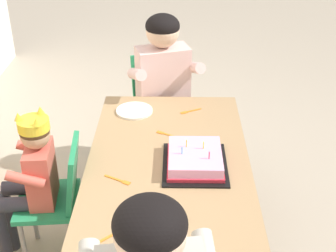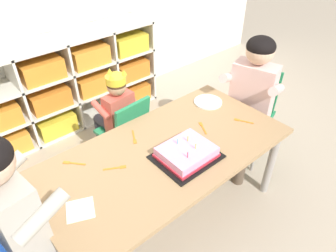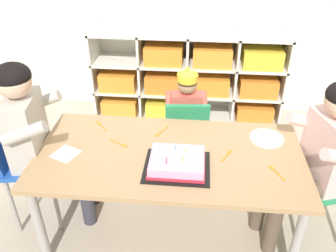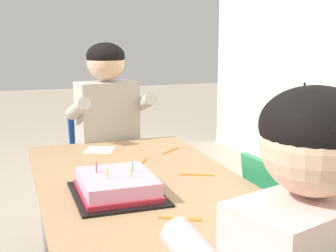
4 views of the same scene
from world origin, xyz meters
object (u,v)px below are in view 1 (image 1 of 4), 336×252
fork_by_napkin (190,111)px  fork_near_cake_tray (166,134)px  child_with_crown (31,172)px  fork_beside_plate_stack (97,243)px  fork_scattered_mid_table (151,214)px  fork_at_table_front_edge (119,180)px  guest_at_table_side (166,83)px  birthday_cake_on_tray (195,160)px  classroom_chair_blue (58,195)px  paper_plate_stack (134,111)px  activity_table (168,182)px  classroom_chair_guest_side (160,104)px

fork_by_napkin → fork_near_cake_tray: same height
child_with_crown → fork_beside_plate_stack: bearing=31.2°
fork_scattered_mid_table → fork_at_table_front_edge: bearing=-117.1°
guest_at_table_side → birthday_cake_on_tray: size_ratio=2.97×
fork_near_cake_tray → fork_scattered_mid_table: (-0.61, 0.05, 0.00)m
classroom_chair_blue → fork_at_table_front_edge: classroom_chair_blue is taller
paper_plate_stack → fork_near_cake_tray: size_ratio=1.68×
fork_scattered_mid_table → paper_plate_stack: bearing=-142.0°
fork_at_table_front_edge → fork_near_cake_tray: same height
activity_table → birthday_cake_on_tray: 0.16m
child_with_crown → birthday_cake_on_tray: 0.75m
fork_near_cake_tray → paper_plate_stack: bearing=154.2°
classroom_chair_blue → fork_by_napkin: 0.82m
fork_near_cake_tray → fork_beside_plate_stack: bearing=-79.5°
fork_by_napkin → fork_at_table_front_edge: bearing=-143.6°
fork_beside_plate_stack → fork_near_cake_tray: bearing=32.0°
fork_at_table_front_edge → fork_by_napkin: (0.63, -0.32, 0.00)m
activity_table → birthday_cake_on_tray: bearing=-67.2°
classroom_chair_guest_side → fork_by_napkin: classroom_chair_guest_side is taller
activity_table → fork_by_napkin: fork_by_napkin is taller
guest_at_table_side → fork_by_napkin: guest_at_table_side is taller
fork_near_cake_tray → fork_at_table_front_edge: bearing=-89.2°
guest_at_table_side → fork_beside_plate_stack: size_ratio=9.56×
activity_table → guest_at_table_side: guest_at_table_side is taller
guest_at_table_side → child_with_crown: bearing=-146.6°
guest_at_table_side → birthday_cake_on_tray: 0.77m
fork_by_napkin → fork_beside_plate_stack: 1.07m
classroom_chair_blue → birthday_cake_on_tray: birthday_cake_on_tray is taller
classroom_chair_guest_side → fork_scattered_mid_table: 1.22m
guest_at_table_side → birthday_cake_on_tray: bearing=-96.5°
paper_plate_stack → fork_beside_plate_stack: 1.01m
activity_table → guest_at_table_side: bearing=2.0°
child_with_crown → classroom_chair_guest_side: (0.85, -0.57, -0.08)m
classroom_chair_blue → child_with_crown: 0.17m
birthday_cake_on_tray → fork_near_cake_tray: birthday_cake_on_tray is taller
child_with_crown → paper_plate_stack: 0.66m
child_with_crown → paper_plate_stack: child_with_crown is taller
guest_at_table_side → fork_at_table_front_edge: size_ratio=8.43×
paper_plate_stack → fork_near_cake_tray: 0.30m
paper_plate_stack → fork_beside_plate_stack: size_ratio=1.85×
classroom_chair_guest_side → fork_by_napkin: bearing=-82.0°
birthday_cake_on_tray → fork_near_cake_tray: 0.30m
birthday_cake_on_tray → fork_at_table_front_edge: size_ratio=2.84×
classroom_chair_blue → paper_plate_stack: 0.62m
paper_plate_stack → fork_scattered_mid_table: (-0.85, -0.13, -0.00)m
classroom_chair_guest_side → paper_plate_stack: bearing=-127.0°
classroom_chair_guest_side → classroom_chair_blue: bearing=-136.1°
classroom_chair_guest_side → birthday_cake_on_tray: (-0.87, -0.18, 0.17)m
classroom_chair_blue → classroom_chair_guest_side: bearing=146.1°
guest_at_table_side → paper_plate_stack: (-0.25, 0.16, -0.05)m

